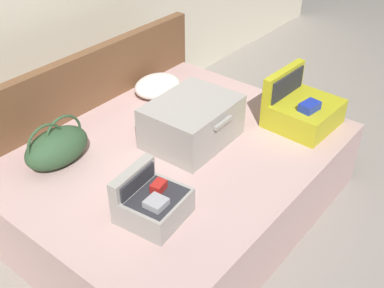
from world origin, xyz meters
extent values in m
plane|color=gray|center=(0.00, 0.00, 0.00)|extent=(12.00, 12.00, 0.00)
cube|color=#BC9993|center=(0.00, 0.40, 0.24)|extent=(2.06, 1.60, 0.49)
cube|color=brown|center=(0.00, 1.24, 0.45)|extent=(2.10, 0.08, 0.90)
cube|color=gray|center=(0.15, 0.40, 0.60)|extent=(0.58, 0.45, 0.22)
cube|color=#28282D|center=(0.15, 0.40, 0.63)|extent=(0.51, 0.40, 0.16)
cube|color=#1E33A5|center=(0.05, 0.34, 0.72)|extent=(0.09, 0.09, 0.03)
cube|color=black|center=(0.23, 0.45, 0.72)|extent=(0.10, 0.08, 0.03)
cube|color=gray|center=(0.15, 0.40, 0.74)|extent=(0.58, 0.45, 0.06)
cube|color=gray|center=(0.15, 0.16, 0.71)|extent=(0.17, 0.03, 0.02)
cube|color=gold|center=(0.77, -0.09, 0.57)|extent=(0.45, 0.37, 0.17)
cube|color=#28282D|center=(0.77, -0.09, 0.60)|extent=(0.39, 0.33, 0.12)
cube|color=#1E33A5|center=(0.69, -0.13, 0.68)|extent=(0.14, 0.11, 0.06)
cube|color=gold|center=(0.77, 0.11, 0.66)|extent=(0.44, 0.07, 0.35)
cube|color=#28282D|center=(0.77, 0.08, 0.66)|extent=(0.37, 0.03, 0.30)
cube|color=gray|center=(-0.53, 0.08, 0.56)|extent=(0.34, 0.29, 0.15)
cube|color=#28282D|center=(-0.53, 0.08, 0.58)|extent=(0.30, 0.25, 0.10)
cube|color=#99999E|center=(-0.58, 0.04, 0.65)|extent=(0.11, 0.11, 0.04)
cube|color=#B21E19|center=(-0.48, 0.11, 0.66)|extent=(0.09, 0.07, 0.05)
cube|color=gray|center=(-0.54, 0.23, 0.61)|extent=(0.32, 0.09, 0.25)
cube|color=#28282D|center=(-0.54, 0.20, 0.61)|extent=(0.27, 0.04, 0.22)
ellipsoid|color=#2D4C2D|center=(-0.55, 0.87, 0.60)|extent=(0.42, 0.26, 0.23)
torus|color=#2D4C2D|center=(-0.61, 0.87, 0.66)|extent=(0.25, 0.02, 0.25)
torus|color=#2D4C2D|center=(-0.48, 0.86, 0.66)|extent=(0.25, 0.02, 0.25)
ellipsoid|color=white|center=(0.47, 0.99, 0.56)|extent=(0.39, 0.33, 0.14)
camera|label=1|loc=(-1.81, -1.18, 2.20)|focal=44.02mm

